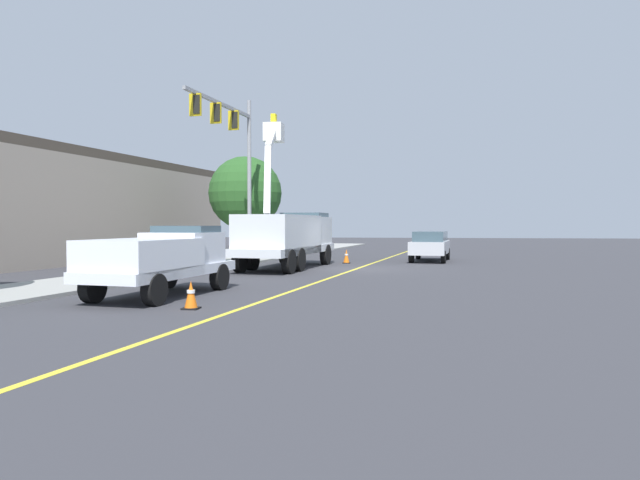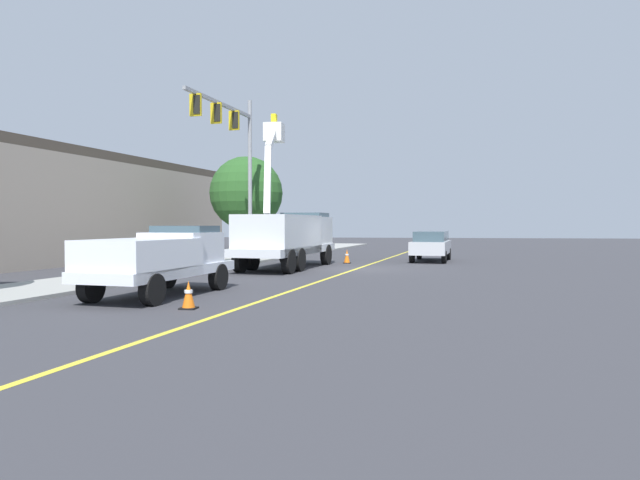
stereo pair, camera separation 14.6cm
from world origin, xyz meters
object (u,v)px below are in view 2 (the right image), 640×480
object	(u,v)px
utility_bucket_truck	(287,234)
traffic_signal_mast	(233,144)
service_pickup_truck	(160,258)
traffic_cone_leading	(189,295)
traffic_cone_mid_front	(347,256)
passing_minivan	(431,244)

from	to	relation	value
utility_bucket_truck	traffic_signal_mast	bearing A→B (deg)	61.26
utility_bucket_truck	service_pickup_truck	bearing A→B (deg)	171.40
traffic_cone_leading	traffic_cone_mid_front	bearing A→B (deg)	-8.06
traffic_cone_mid_front	traffic_signal_mast	distance (m)	8.39
service_pickup_truck	traffic_cone_mid_front	distance (m)	15.08
utility_bucket_truck	traffic_cone_leading	distance (m)	13.20
traffic_cone_leading	traffic_signal_mast	world-z (taller)	traffic_signal_mast
utility_bucket_truck	passing_minivan	distance (m)	9.34
service_pickup_truck	traffic_signal_mast	bearing A→B (deg)	6.99
service_pickup_truck	passing_minivan	bearing A→B (deg)	-27.30
service_pickup_truck	traffic_cone_mid_front	xyz separation A→B (m)	(14.48, -4.15, -0.75)
traffic_cone_mid_front	traffic_cone_leading	bearing A→B (deg)	171.94
service_pickup_truck	traffic_cone_leading	size ratio (longest dim) A/B	8.33
traffic_signal_mast	passing_minivan	bearing A→B (deg)	-67.18
service_pickup_truck	traffic_cone_leading	world-z (taller)	service_pickup_truck
traffic_cone_mid_front	traffic_signal_mast	xyz separation A→B (m)	(-1.90, 5.69, 5.86)
service_pickup_truck	passing_minivan	world-z (taller)	service_pickup_truck
utility_bucket_truck	passing_minivan	bearing A→B (deg)	-49.43
service_pickup_truck	passing_minivan	distance (m)	19.01
utility_bucket_truck	passing_minivan	world-z (taller)	utility_bucket_truck
traffic_cone_leading	traffic_signal_mast	xyz separation A→B (m)	(14.88, 3.32, 5.88)
utility_bucket_truck	traffic_cone_leading	bearing A→B (deg)	-179.39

